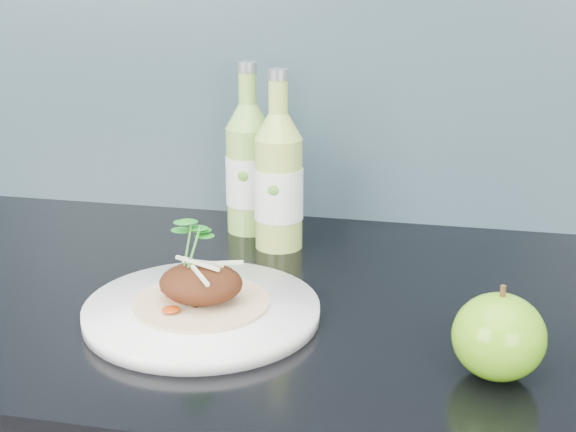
# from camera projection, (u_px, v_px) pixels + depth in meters

# --- Properties ---
(dinner_plate) EXTENTS (0.26, 0.26, 0.02)m
(dinner_plate) POSITION_uv_depth(u_px,v_px,m) (202.00, 311.00, 0.85)
(dinner_plate) COLOR white
(dinner_plate) RESTS_ON kitchen_counter
(pork_taco) EXTENTS (0.14, 0.14, 0.10)m
(pork_taco) POSITION_uv_depth(u_px,v_px,m) (201.00, 280.00, 0.83)
(pork_taco) COLOR tan
(pork_taco) RESTS_ON dinner_plate
(green_apple) EXTENTS (0.11, 0.11, 0.09)m
(green_apple) POSITION_uv_depth(u_px,v_px,m) (499.00, 337.00, 0.72)
(green_apple) COLOR #359810
(green_apple) RESTS_ON kitchen_counter
(cider_bottle_left) EXTENTS (0.08, 0.08, 0.23)m
(cider_bottle_left) POSITION_uv_depth(u_px,v_px,m) (249.00, 169.00, 1.09)
(cider_bottle_left) COLOR #8AC150
(cider_bottle_left) RESTS_ON kitchen_counter
(cider_bottle_right) EXTENTS (0.07, 0.07, 0.23)m
(cider_bottle_right) POSITION_uv_depth(u_px,v_px,m) (279.00, 182.00, 1.03)
(cider_bottle_right) COLOR #AAC953
(cider_bottle_right) RESTS_ON kitchen_counter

